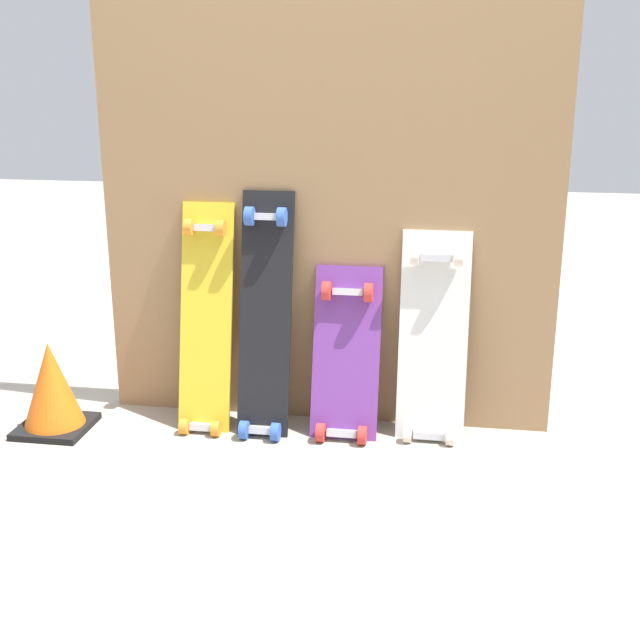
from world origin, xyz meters
TOP-DOWN VIEW (x-y plane):
  - ground_plane at (0.00, 0.00)m, footprint 12.00×12.00m
  - plywood_wall_panel at (0.00, 0.07)m, footprint 1.60×0.04m
  - skateboard_yellow at (-0.41, -0.06)m, footprint 0.18×0.25m
  - skateboard_black at (-0.20, -0.06)m, footprint 0.18×0.26m
  - skateboard_purple at (0.09, -0.06)m, footprint 0.23×0.24m
  - skateboard_white at (0.39, -0.03)m, footprint 0.24×0.19m
  - traffic_cone at (-0.94, -0.21)m, footprint 0.24×0.24m

SIDE VIEW (x-z plane):
  - ground_plane at x=0.00m, z-range 0.00..0.00m
  - traffic_cone at x=-0.94m, z-range 0.00..0.32m
  - skateboard_purple at x=0.09m, z-range -0.07..0.59m
  - skateboard_white at x=0.39m, z-range -0.07..0.72m
  - skateboard_yellow at x=-0.41m, z-range -0.07..0.79m
  - skateboard_black at x=-0.20m, z-range -0.06..0.84m
  - plywood_wall_panel at x=0.00m, z-range 0.00..1.71m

